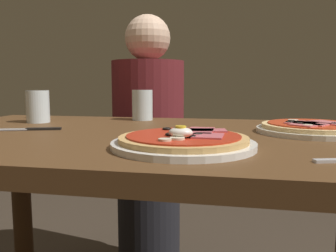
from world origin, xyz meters
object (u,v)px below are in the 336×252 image
Objects in this scene: knife at (28,129)px; salt_shaker at (40,109)px; pizza_foreground at (184,141)px; diner_person at (149,154)px; dining_table at (147,179)px; water_glass_near at (38,108)px; water_glass_far at (142,107)px; pizza_across_left at (312,128)px.

knife is 2.85× the size of salt_shaker.
pizza_foreground is 0.92m from diner_person.
dining_table is 19.23× the size of salt_shaker.
water_glass_near is 0.14m from salt_shaker.
pizza_foreground is 0.47m from knife.
diner_person is at bearing 104.02° from dining_table.
water_glass_far reaches higher than knife.
salt_shaker reaches higher than pizza_foreground.
salt_shaker reaches higher than knife.
water_glass_far reaches higher than pizza_across_left.
knife is at bearing 159.37° from pizza_foreground.
pizza_across_left is 2.67× the size of water_glass_far.
pizza_foreground is 4.18× the size of salt_shaker.
water_glass_far is (0.31, 0.13, -0.00)m from water_glass_near.
pizza_foreground is at bearing -38.33° from salt_shaker.
salt_shaker reaches higher than pizza_across_left.
pizza_across_left is at bearing 10.99° from dining_table.
pizza_foreground is (0.12, -0.18, 0.13)m from dining_table.
pizza_across_left is at bearing 134.34° from diner_person.
water_glass_near reaches higher than pizza_foreground.
pizza_across_left is at bearing -23.37° from water_glass_far.
pizza_foreground is 0.39m from pizza_across_left.
water_glass_near reaches higher than knife.
salt_shaker is (-0.87, 0.20, 0.02)m from pizza_across_left.
water_glass_near is 0.09× the size of diner_person.
knife is at bearing -64.05° from salt_shaker.
dining_table is at bearing -21.96° from water_glass_near.
pizza_foreground reaches higher than knife.
salt_shaker is at bearing 141.67° from pizza_foreground.
pizza_across_left reaches higher than knife.
dining_table is 6.74× the size of knife.
salt_shaker is (-0.47, 0.28, 0.15)m from dining_table.
diner_person is at bearing 101.36° from water_glass_far.
pizza_foreground is at bearing -65.96° from water_glass_far.
salt_shaker is (-0.37, -0.01, -0.01)m from water_glass_far.
salt_shaker is at bearing 115.95° from knife.
water_glass_far is 0.39m from knife.
salt_shaker is at bearing 148.74° from dining_table.
water_glass_far is (-0.21, 0.47, 0.03)m from pizza_foreground.
dining_table is 0.46m from water_glass_near.
water_glass_far is at bearing 1.88° from salt_shaker.
water_glass_near is 1.00× the size of water_glass_far.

